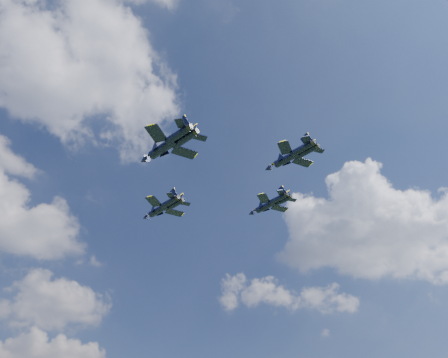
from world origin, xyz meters
TOP-DOWN VIEW (x-y plane):
  - jet_lead at (-10.54, 17.65)m, footprint 11.01×15.02m
  - jet_left at (-19.64, -6.31)m, footprint 12.09×16.55m
  - jet_right at (12.54, 4.70)m, footprint 10.28×13.91m
  - jet_slot at (3.78, -15.45)m, footprint 10.08×13.73m

SIDE VIEW (x-z plane):
  - jet_left at x=-19.64m, z-range 57.61..61.51m
  - jet_slot at x=3.78m, z-range 58.23..61.46m
  - jet_lead at x=-10.54m, z-range 59.48..63.02m
  - jet_right at x=12.54m, z-range 60.85..64.13m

